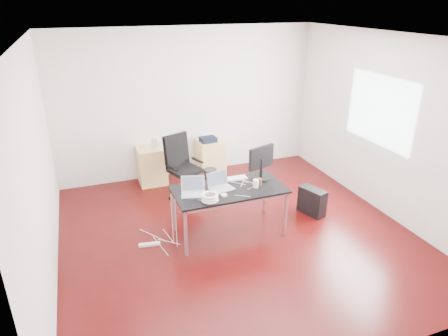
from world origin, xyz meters
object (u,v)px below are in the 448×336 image
object	(u,v)px
desk	(229,192)
filing_cabinet_right	(211,157)
filing_cabinet_left	(152,165)
office_chair	(182,163)
pc_tower	(312,201)

from	to	relation	value
desk	filing_cabinet_right	xyz separation A→B (m)	(0.43, 2.14, -0.33)
desk	filing_cabinet_left	size ratio (longest dim) A/B	2.29
desk	office_chair	xyz separation A→B (m)	(-0.32, 1.44, -0.07)
pc_tower	filing_cabinet_right	bearing A→B (deg)	97.29
office_chair	filing_cabinet_right	world-z (taller)	office_chair
desk	filing_cabinet_right	bearing A→B (deg)	78.52
desk	office_chair	world-z (taller)	office_chair
filing_cabinet_left	filing_cabinet_right	size ratio (longest dim) A/B	1.00
desk	filing_cabinet_left	world-z (taller)	desk
filing_cabinet_right	pc_tower	world-z (taller)	filing_cabinet_right
desk	pc_tower	distance (m)	1.54
desk	office_chair	size ratio (longest dim) A/B	1.48
office_chair	filing_cabinet_left	world-z (taller)	office_chair
desk	filing_cabinet_left	xyz separation A→B (m)	(-0.73, 2.14, -0.33)
office_chair	pc_tower	bearing A→B (deg)	-58.83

